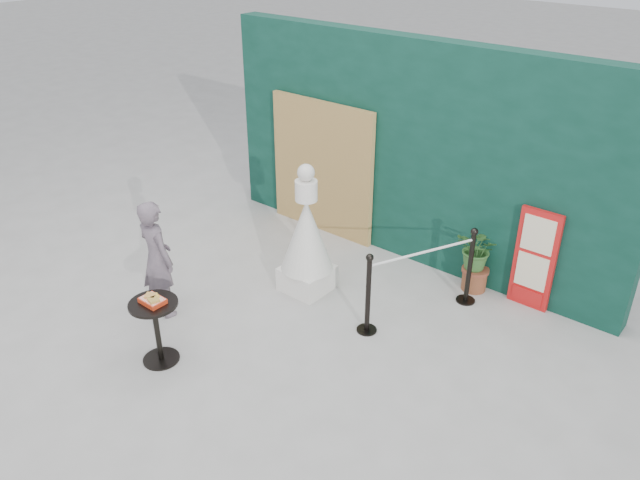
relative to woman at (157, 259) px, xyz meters
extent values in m
plane|color=#ADAAA5|center=(1.49, 0.01, -0.74)|extent=(60.00, 60.00, 0.00)
cube|color=#0A2E23|center=(1.49, 3.16, 0.76)|extent=(6.00, 0.30, 3.00)
cube|color=tan|center=(0.09, 2.95, 0.26)|extent=(1.80, 0.08, 2.00)
imported|color=slate|center=(0.00, 0.00, 0.00)|extent=(0.58, 0.42, 1.48)
cube|color=red|center=(3.39, 2.97, -0.09)|extent=(0.50, 0.06, 1.30)
cube|color=beige|center=(3.39, 2.93, 0.26)|extent=(0.38, 0.02, 0.45)
cube|color=beige|center=(3.39, 2.93, -0.24)|extent=(0.38, 0.02, 0.45)
cube|color=red|center=(3.39, 2.93, -0.59)|extent=(0.38, 0.02, 0.18)
cube|color=silver|center=(1.03, 1.51, -0.58)|extent=(0.58, 0.58, 0.32)
cone|color=silver|center=(1.03, 1.51, 0.05)|extent=(0.67, 0.67, 0.95)
cylinder|color=white|center=(1.03, 1.51, 0.65)|extent=(0.27, 0.27, 0.25)
sphere|color=silver|center=(1.03, 1.51, 0.88)|extent=(0.21, 0.21, 0.21)
cylinder|color=black|center=(0.73, -0.61, -0.73)|extent=(0.40, 0.40, 0.02)
cylinder|color=black|center=(0.73, -0.61, -0.38)|extent=(0.06, 0.06, 0.72)
cylinder|color=black|center=(0.73, -0.61, -0.01)|extent=(0.52, 0.52, 0.03)
cube|color=red|center=(0.73, -0.61, 0.03)|extent=(0.26, 0.19, 0.05)
cube|color=#F74520|center=(0.73, -0.61, 0.06)|extent=(0.24, 0.17, 0.00)
cube|color=#E2AE52|center=(0.69, -0.60, 0.08)|extent=(0.15, 0.14, 0.02)
cube|color=#BE9245|center=(0.78, -0.63, 0.08)|extent=(0.13, 0.13, 0.02)
cone|color=gold|center=(0.75, -0.56, 0.09)|extent=(0.06, 0.06, 0.06)
cylinder|color=brown|center=(2.70, 2.88, -0.61)|extent=(0.31, 0.31, 0.26)
cylinder|color=brown|center=(2.70, 2.88, -0.46)|extent=(0.35, 0.35, 0.04)
imported|color=#33632A|center=(2.70, 2.88, -0.15)|extent=(0.52, 0.45, 0.58)
cylinder|color=black|center=(2.16, 1.26, -0.73)|extent=(0.24, 0.24, 0.02)
cylinder|color=black|center=(2.16, 1.26, -0.26)|extent=(0.06, 0.06, 0.96)
sphere|color=black|center=(2.16, 1.26, 0.25)|extent=(0.09, 0.09, 0.09)
cylinder|color=black|center=(2.76, 2.56, -0.73)|extent=(0.24, 0.24, 0.02)
cylinder|color=black|center=(2.76, 2.56, -0.26)|extent=(0.06, 0.06, 0.96)
sphere|color=black|center=(2.76, 2.56, 0.25)|extent=(0.09, 0.09, 0.09)
cylinder|color=silver|center=(2.46, 1.91, 0.14)|extent=(0.63, 1.31, 0.03)
camera|label=1|loc=(5.52, -3.68, 3.67)|focal=35.00mm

